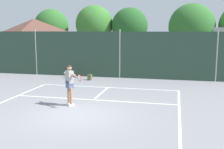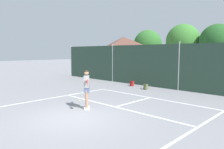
% 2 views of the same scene
% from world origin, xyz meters
% --- Properties ---
extents(ground_plane, '(120.00, 120.00, 0.00)m').
position_xyz_m(ground_plane, '(0.00, 0.00, 0.00)').
color(ground_plane, gray).
extents(court_markings, '(8.30, 11.10, 0.01)m').
position_xyz_m(court_markings, '(0.00, 0.65, 0.00)').
color(court_markings, white).
rests_on(court_markings, ground).
extents(chainlink_fence, '(26.09, 0.09, 3.43)m').
position_xyz_m(chainlink_fence, '(-0.00, 9.00, 1.64)').
color(chainlink_fence, '#284233').
rests_on(chainlink_fence, ground).
extents(basketball_hoop, '(0.90, 0.67, 3.55)m').
position_xyz_m(basketball_hoop, '(6.80, 10.25, 2.31)').
color(basketball_hoop, '#9E9EA3').
rests_on(basketball_hoop, ground).
extents(clubhouse_building, '(6.87, 4.83, 4.40)m').
position_xyz_m(clubhouse_building, '(-8.86, 13.20, 2.28)').
color(clubhouse_building, beige).
rests_on(clubhouse_building, ground).
extents(treeline_backdrop, '(24.93, 4.28, 6.11)m').
position_xyz_m(treeline_backdrop, '(0.97, 20.08, 3.81)').
color(treeline_backdrop, brown).
rests_on(treeline_backdrop, ground).
extents(tennis_player, '(1.16, 0.94, 1.85)m').
position_xyz_m(tennis_player, '(-0.72, 1.27, 1.11)').
color(tennis_player, silver).
rests_on(tennis_player, ground).
extents(tennis_ball, '(0.07, 0.07, 0.07)m').
position_xyz_m(tennis_ball, '(-2.23, 1.98, 0.03)').
color(tennis_ball, '#CCE033').
rests_on(tennis_ball, ground).
extents(backpack_red, '(0.29, 0.26, 0.46)m').
position_xyz_m(backpack_red, '(-3.51, 8.12, 0.19)').
color(backpack_red, maroon).
rests_on(backpack_red, ground).
extents(backpack_olive, '(0.31, 0.28, 0.46)m').
position_xyz_m(backpack_olive, '(-1.81, 7.59, 0.19)').
color(backpack_olive, '#566038').
rests_on(backpack_olive, ground).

